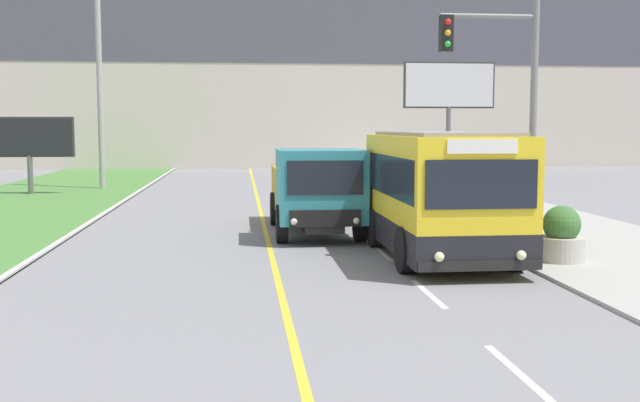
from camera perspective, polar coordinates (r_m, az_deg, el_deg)
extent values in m
cube|color=silver|center=(10.04, 14.91, -12.55)|extent=(0.12, 2.40, 0.01)
cube|color=silver|center=(14.28, 8.25, -6.97)|extent=(0.12, 2.40, 0.01)
cube|color=silver|center=(18.69, 4.75, -3.94)|extent=(0.12, 2.40, 0.01)
cube|color=silver|center=(23.17, 2.61, -2.06)|extent=(0.12, 2.40, 0.01)
cube|color=silver|center=(27.69, 1.17, -0.80)|extent=(0.12, 2.40, 0.01)
cube|color=silver|center=(32.23, 0.13, 0.12)|extent=(0.12, 2.40, 0.01)
cube|color=silver|center=(36.79, -0.65, 0.80)|extent=(0.12, 2.40, 0.01)
cube|color=beige|center=(61.03, -5.51, 13.27)|extent=(80.00, 8.00, 22.48)
cube|color=#4C4C56|center=(57.13, -5.47, 14.37)|extent=(80.00, 0.04, 7.87)
cube|color=yellow|center=(17.82, 9.20, 0.71)|extent=(2.56, 5.90, 2.64)
cube|color=black|center=(17.93, 9.15, -2.39)|extent=(2.58, 5.92, 0.70)
cube|color=black|center=(17.79, 9.22, 1.98)|extent=(2.59, 5.43, 0.92)
cube|color=gray|center=(17.76, 9.27, 5.08)|extent=(2.18, 5.31, 0.08)
cube|color=black|center=(14.96, 12.22, 1.24)|extent=(2.26, 0.04, 0.97)
cube|color=black|center=(15.15, 12.10, -4.87)|extent=(2.51, 0.06, 0.20)
sphere|color=#F4EAB2|center=(14.87, 9.07, -4.23)|extent=(0.20, 0.20, 0.20)
sphere|color=#F4EAB2|center=(15.39, 15.09, -4.02)|extent=(0.20, 0.20, 0.20)
cube|color=white|center=(14.92, 12.28, 4.09)|extent=(1.41, 0.04, 0.28)
cylinder|color=black|center=(16.07, 6.50, -3.73)|extent=(0.28, 1.00, 1.00)
cylinder|color=black|center=(16.77, 14.66, -3.48)|extent=(0.28, 1.00, 1.00)
cylinder|color=black|center=(19.50, 4.23, -2.05)|extent=(0.28, 1.00, 1.00)
cylinder|color=black|center=(20.08, 11.08, -1.92)|extent=(0.28, 1.00, 1.00)
cube|color=black|center=(22.53, -0.54, -1.14)|extent=(1.04, 6.51, 0.20)
cube|color=teal|center=(20.36, 0.02, 1.19)|extent=(2.32, 2.34, 1.96)
cube|color=black|center=(19.16, 0.40, 1.79)|extent=(1.97, 0.04, 0.88)
cube|color=black|center=(19.25, 0.40, -1.34)|extent=(1.85, 0.06, 0.44)
sphere|color=silver|center=(19.18, -2.00, -1.58)|extent=(0.18, 0.18, 0.18)
sphere|color=silver|center=(19.36, 2.79, -1.52)|extent=(0.18, 0.18, 0.18)
cube|color=#B7931E|center=(23.80, -0.85, -0.39)|extent=(2.20, 3.92, 0.12)
cube|color=#B7931E|center=(23.67, -3.36, 0.99)|extent=(0.12, 3.92, 1.29)
cube|color=#B7931E|center=(23.86, 1.64, 1.03)|extent=(0.12, 3.92, 1.29)
cube|color=#B7931E|center=(21.86, -0.39, 0.61)|extent=(2.20, 0.12, 1.29)
cube|color=#B7931E|center=(25.63, -1.24, 1.35)|extent=(2.20, 0.12, 1.29)
cube|color=#B7931E|center=(21.80, -0.39, 2.62)|extent=(2.20, 0.12, 0.24)
cylinder|color=black|center=(20.15, -2.92, -1.74)|extent=(0.30, 1.04, 1.04)
cylinder|color=black|center=(20.38, 3.07, -1.66)|extent=(0.30, 1.04, 1.04)
cylinder|color=black|center=(23.93, -3.43, -0.58)|extent=(0.30, 1.04, 1.04)
cylinder|color=black|center=(24.12, 1.63, -0.52)|extent=(0.30, 1.04, 1.04)
cylinder|color=#9E9E99|center=(39.44, -16.47, 9.73)|extent=(0.28, 0.28, 12.15)
cylinder|color=slate|center=(17.77, 15.90, 5.05)|extent=(0.16, 0.16, 5.98)
cylinder|color=slate|center=(17.56, 12.71, 13.59)|extent=(2.20, 0.10, 0.10)
cube|color=black|center=(17.23, 9.59, 12.46)|extent=(0.28, 0.24, 0.80)
sphere|color=red|center=(17.14, 9.72, 13.31)|extent=(0.14, 0.14, 0.14)
sphere|color=orange|center=(17.11, 9.71, 12.51)|extent=(0.14, 0.14, 0.14)
sphere|color=green|center=(17.08, 9.69, 11.71)|extent=(0.14, 0.14, 0.14)
cylinder|color=#59595B|center=(38.98, 9.73, 4.05)|extent=(0.24, 0.24, 4.15)
cube|color=#333333|center=(39.03, 9.81, 8.69)|extent=(4.70, 0.20, 2.33)
cube|color=silver|center=(38.92, 9.85, 8.70)|extent=(4.54, 0.02, 2.17)
cylinder|color=#59595B|center=(37.10, -21.20, 1.86)|extent=(0.24, 0.24, 1.82)
cube|color=#333333|center=(37.04, -21.30, 4.57)|extent=(4.06, 0.20, 1.85)
cube|color=black|center=(36.93, -21.34, 4.57)|extent=(3.90, 0.02, 1.69)
cylinder|color=#B7B2A8|center=(17.88, 17.88, -3.49)|extent=(1.06, 1.06, 0.55)
sphere|color=#3D6B33|center=(17.80, 17.94, -1.69)|extent=(0.85, 0.85, 0.85)
cylinder|color=#B7B2A8|center=(21.39, 13.31, -1.97)|extent=(1.00, 1.00, 0.50)
sphere|color=#3D6B33|center=(21.33, 13.34, -0.58)|extent=(0.80, 0.80, 0.80)
cylinder|color=#B7B2A8|center=(25.08, 10.60, -0.79)|extent=(0.96, 0.96, 0.52)
sphere|color=#3D6B33|center=(25.03, 10.62, 0.40)|extent=(0.77, 0.77, 0.77)
cylinder|color=#B7B2A8|center=(28.79, 8.27, 0.04)|extent=(1.01, 1.01, 0.49)
sphere|color=#3D6B33|center=(28.74, 8.29, 1.08)|extent=(0.81, 0.81, 0.81)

